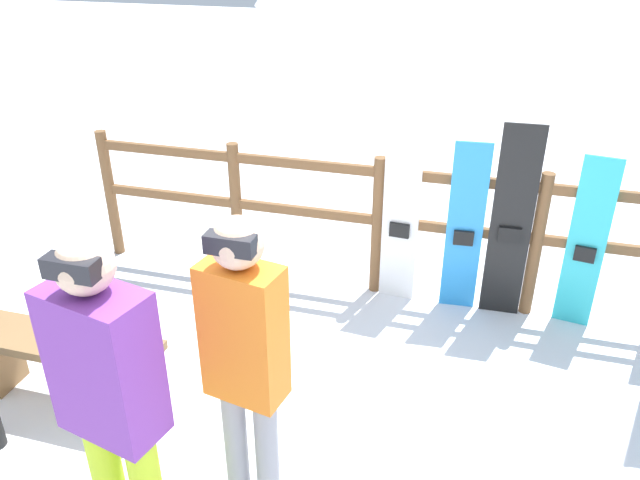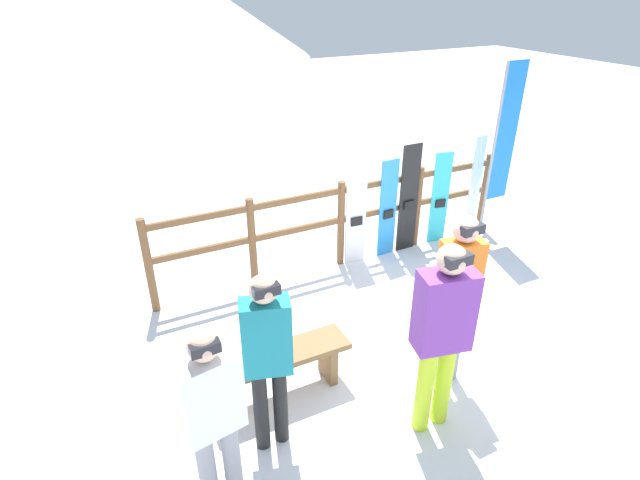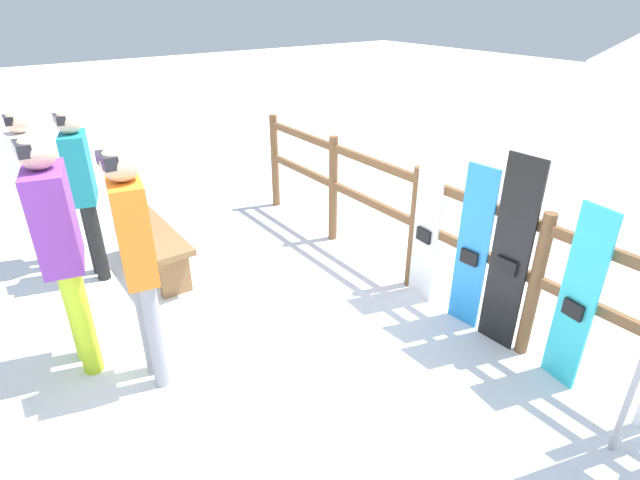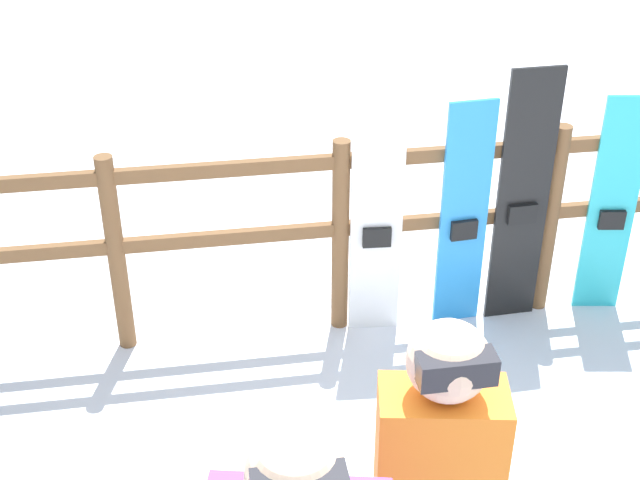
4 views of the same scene
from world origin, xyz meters
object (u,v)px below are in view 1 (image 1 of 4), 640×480
(snowboard_cyan, at_px, (586,245))
(bench, at_px, (64,355))
(person_orange, at_px, (245,357))
(snowboard_white, at_px, (400,222))
(person_purple, at_px, (110,395))
(snowboard_black_stripe, at_px, (511,225))
(snowboard_blue, at_px, (465,229))

(snowboard_cyan, bearing_deg, bench, -150.36)
(bench, bearing_deg, snowboard_cyan, 29.64)
(person_orange, distance_m, snowboard_white, 2.48)
(person_purple, relative_size, snowboard_black_stripe, 1.15)
(person_purple, height_order, snowboard_cyan, person_purple)
(bench, distance_m, snowboard_blue, 3.07)
(snowboard_black_stripe, bearing_deg, person_orange, -116.50)
(bench, distance_m, snowboard_white, 2.69)
(person_orange, bearing_deg, bench, 160.38)
(person_orange, bearing_deg, snowboard_black_stripe, 63.50)
(snowboard_white, height_order, snowboard_black_stripe, snowboard_black_stripe)
(person_purple, relative_size, snowboard_white, 1.28)
(bench, xyz_separation_m, person_purple, (1.06, -0.93, 0.70))
(person_purple, bearing_deg, snowboard_cyan, 51.34)
(snowboard_cyan, bearing_deg, snowboard_white, 180.00)
(bench, xyz_separation_m, snowboard_cyan, (3.31, 1.88, 0.33))
(snowboard_white, relative_size, snowboard_blue, 1.00)
(person_orange, height_order, person_purple, person_purple)
(person_orange, distance_m, person_purple, 0.61)
(bench, relative_size, snowboard_cyan, 0.96)
(person_orange, height_order, snowboard_white, person_orange)
(snowboard_black_stripe, bearing_deg, person_purple, -120.95)
(snowboard_blue, bearing_deg, snowboard_white, -180.00)
(bench, xyz_separation_m, snowboard_blue, (2.40, 1.88, 0.35))
(snowboard_blue, bearing_deg, person_purple, -115.53)
(person_orange, bearing_deg, snowboard_white, 81.70)
(person_purple, relative_size, snowboard_cyan, 1.31)
(snowboard_cyan, bearing_deg, person_orange, -126.15)
(snowboard_white, distance_m, snowboard_black_stripe, 0.86)
(snowboard_white, bearing_deg, snowboard_black_stripe, 0.01)
(person_purple, relative_size, snowboard_blue, 1.28)
(bench, height_order, snowboard_black_stripe, snowboard_black_stripe)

